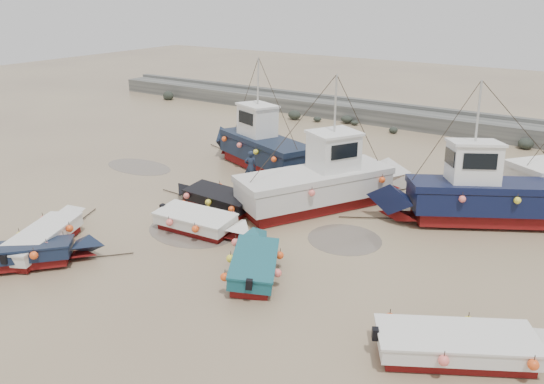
% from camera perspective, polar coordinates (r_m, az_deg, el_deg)
% --- Properties ---
extents(ground, '(120.00, 120.00, 0.00)m').
position_cam_1_polar(ground, '(22.88, -3.08, -4.34)').
color(ground, tan).
rests_on(ground, ground).
extents(seawall, '(60.00, 4.92, 1.50)m').
position_cam_1_polar(seawall, '(41.50, 15.44, 7.47)').
color(seawall, slate).
rests_on(seawall, ground).
extents(puddle_a, '(4.14, 4.14, 0.01)m').
position_cam_1_polar(puddle_a, '(23.29, -8.51, -4.08)').
color(puddle_a, '#61574C').
rests_on(puddle_a, ground).
extents(puddle_b, '(3.12, 3.12, 0.01)m').
position_cam_1_polar(puddle_b, '(22.43, 7.81, -5.05)').
color(puddle_b, '#61574C').
rests_on(puddle_b, ground).
extents(puddle_c, '(4.50, 4.50, 0.01)m').
position_cam_1_polar(puddle_c, '(32.20, -14.13, 2.64)').
color(puddle_c, '#61574C').
rests_on(puddle_c, ground).
extents(puddle_d, '(5.66, 5.66, 0.01)m').
position_cam_1_polar(puddle_d, '(29.78, 9.19, 1.53)').
color(puddle_d, '#61574C').
rests_on(puddle_d, ground).
extents(dinghy_0, '(3.22, 6.17, 1.43)m').
position_cam_1_polar(dinghy_0, '(23.25, -23.18, -4.23)').
color(dinghy_0, maroon).
rests_on(dinghy_0, ground).
extents(dinghy_1, '(4.82, 5.11, 1.43)m').
position_cam_1_polar(dinghy_1, '(22.00, -24.79, -5.92)').
color(dinghy_1, maroon).
rests_on(dinghy_1, ground).
extents(dinghy_2, '(3.42, 5.24, 1.43)m').
position_cam_1_polar(dinghy_2, '(19.55, -1.95, -7.17)').
color(dinghy_2, maroon).
rests_on(dinghy_2, ground).
extents(dinghy_3, '(6.27, 4.05, 1.43)m').
position_cam_1_polar(dinghy_3, '(16.30, 20.50, -15.05)').
color(dinghy_3, maroon).
rests_on(dinghy_3, ground).
extents(dinghy_4, '(5.93, 2.03, 1.43)m').
position_cam_1_polar(dinghy_4, '(25.49, -6.16, -0.38)').
color(dinghy_4, maroon).
rests_on(dinghy_4, ground).
extents(dinghy_5, '(5.77, 2.25, 1.43)m').
position_cam_1_polar(dinghy_5, '(22.81, -7.47, -3.06)').
color(dinghy_5, maroon).
rests_on(dinghy_5, ground).
extents(cabin_boat_0, '(9.31, 4.79, 6.22)m').
position_cam_1_polar(cabin_boat_0, '(30.91, -1.44, 5.16)').
color(cabin_boat_0, maroon).
rests_on(cabin_boat_0, ground).
extents(cabin_boat_1, '(6.42, 9.74, 6.22)m').
position_cam_1_polar(cabin_boat_1, '(25.19, 5.84, 1.26)').
color(cabin_boat_1, maroon).
rests_on(cabin_boat_1, ground).
extents(cabin_boat_2, '(9.63, 6.40, 6.22)m').
position_cam_1_polar(cabin_boat_2, '(25.06, 21.36, -0.22)').
color(cabin_boat_2, maroon).
rests_on(cabin_boat_2, ground).
extents(person, '(0.78, 0.75, 1.79)m').
position_cam_1_polar(person, '(28.69, -2.29, 1.03)').
color(person, '#1A2439').
rests_on(person, ground).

